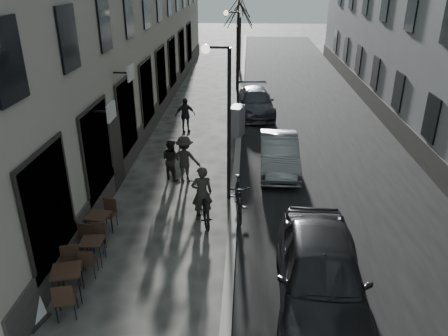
# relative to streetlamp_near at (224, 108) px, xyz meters

# --- Properties ---
(ground) EXTENTS (120.00, 120.00, 0.00)m
(ground) POSITION_rel_streetlamp_near_xyz_m (0.17, -6.00, -3.16)
(ground) COLOR #32302E
(ground) RESTS_ON ground
(road) EXTENTS (7.30, 60.00, 0.00)m
(road) POSITION_rel_streetlamp_near_xyz_m (4.02, 10.00, -3.16)
(road) COLOR black
(road) RESTS_ON ground
(kerb) EXTENTS (0.25, 60.00, 0.12)m
(kerb) POSITION_rel_streetlamp_near_xyz_m (0.37, 10.00, -3.10)
(kerb) COLOR gray
(kerb) RESTS_ON ground
(streetlamp_near) EXTENTS (0.90, 0.28, 5.09)m
(streetlamp_near) POSITION_rel_streetlamp_near_xyz_m (0.00, 0.00, 0.00)
(streetlamp_near) COLOR black
(streetlamp_near) RESTS_ON ground
(streetlamp_far) EXTENTS (0.90, 0.28, 5.09)m
(streetlamp_far) POSITION_rel_streetlamp_near_xyz_m (0.00, 12.00, 0.00)
(streetlamp_far) COLOR black
(streetlamp_far) RESTS_ON ground
(tree_near) EXTENTS (2.40, 2.40, 5.70)m
(tree_near) POSITION_rel_streetlamp_near_xyz_m (0.07, 15.00, 1.50)
(tree_near) COLOR black
(tree_near) RESTS_ON ground
(tree_far) EXTENTS (2.40, 2.40, 5.70)m
(tree_far) POSITION_rel_streetlamp_near_xyz_m (0.07, 21.00, 1.50)
(tree_far) COLOR black
(tree_far) RESTS_ON ground
(bistro_set_a) EXTENTS (0.86, 1.68, 0.96)m
(bistro_set_a) POSITION_rel_streetlamp_near_xyz_m (-3.33, -5.15, -2.67)
(bistro_set_a) COLOR black
(bistro_set_a) RESTS_ON ground
(bistro_set_b) EXTENTS (0.62, 1.43, 0.83)m
(bistro_set_b) POSITION_rel_streetlamp_near_xyz_m (-3.20, -3.79, -2.73)
(bistro_set_b) COLOR black
(bistro_set_b) RESTS_ON ground
(bistro_set_c) EXTENTS (0.71, 1.56, 0.89)m
(bistro_set_c) POSITION_rel_streetlamp_near_xyz_m (-3.42, -2.59, -2.70)
(bistro_set_c) COLOR black
(bistro_set_c) RESTS_ON ground
(sign_board) EXTENTS (0.49, 0.66, 1.05)m
(sign_board) POSITION_rel_streetlamp_near_xyz_m (-3.84, -5.97, -2.73)
(sign_board) COLOR black
(sign_board) RESTS_ON ground
(utility_cabinet) EXTENTS (0.77, 1.07, 1.44)m
(utility_cabinet) POSITION_rel_streetlamp_near_xyz_m (0.27, 6.07, -2.44)
(utility_cabinet) COLOR slate
(utility_cabinet) RESTS_ON ground
(bicycle) EXTENTS (1.25, 2.19, 1.09)m
(bicycle) POSITION_rel_streetlamp_near_xyz_m (-0.58, -1.38, -2.61)
(bicycle) COLOR black
(bicycle) RESTS_ON ground
(cyclist_rider) EXTENTS (0.74, 0.59, 1.79)m
(cyclist_rider) POSITION_rel_streetlamp_near_xyz_m (-0.58, -1.38, -2.27)
(cyclist_rider) COLOR #2B2925
(cyclist_rider) RESTS_ON ground
(pedestrian_near) EXTENTS (0.94, 0.90, 1.54)m
(pedestrian_near) POSITION_rel_streetlamp_near_xyz_m (-2.00, 1.43, -2.39)
(pedestrian_near) COLOR black
(pedestrian_near) RESTS_ON ground
(pedestrian_mid) EXTENTS (1.17, 0.72, 1.76)m
(pedestrian_mid) POSITION_rel_streetlamp_near_xyz_m (-1.47, 1.24, -2.28)
(pedestrian_mid) COLOR #282523
(pedestrian_mid) RESTS_ON ground
(pedestrian_far) EXTENTS (1.04, 0.71, 1.64)m
(pedestrian_far) POSITION_rel_streetlamp_near_xyz_m (-2.18, 6.62, -2.34)
(pedestrian_far) COLOR black
(pedestrian_far) RESTS_ON ground
(car_near) EXTENTS (2.25, 5.03, 1.68)m
(car_near) POSITION_rel_streetlamp_near_xyz_m (2.47, -5.00, -2.32)
(car_near) COLOR black
(car_near) RESTS_ON ground
(car_mid) EXTENTS (1.45, 4.05, 1.33)m
(car_mid) POSITION_rel_streetlamp_near_xyz_m (1.99, 2.48, -2.50)
(car_mid) COLOR gray
(car_mid) RESTS_ON ground
(car_far) EXTENTS (2.18, 4.68, 1.32)m
(car_far) POSITION_rel_streetlamp_near_xyz_m (1.17, 9.64, -2.50)
(car_far) COLOR #363740
(car_far) RESTS_ON ground
(moped) EXTENTS (0.78, 2.04, 1.20)m
(moped) POSITION_rel_streetlamp_near_xyz_m (0.52, -1.04, -2.56)
(moped) COLOR black
(moped) RESTS_ON ground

